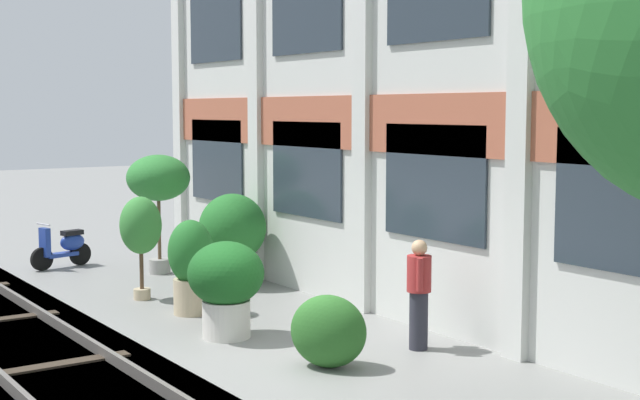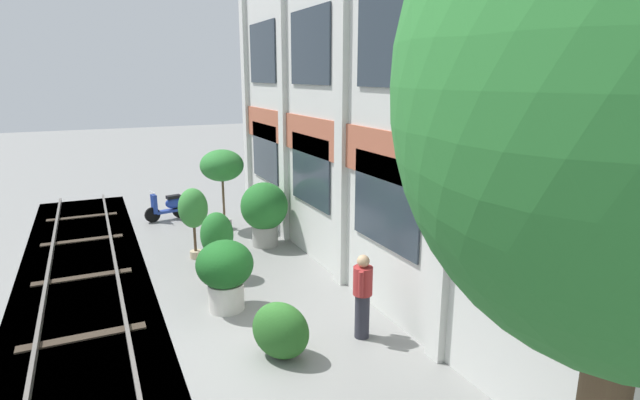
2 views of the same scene
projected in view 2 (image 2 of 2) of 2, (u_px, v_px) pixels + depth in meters
name	position (u px, v px, depth m)	size (l,w,h in m)	color
ground_plane	(253.00, 342.00, 8.66)	(80.00, 80.00, 0.00)	gray
apartment_facade	(401.00, 79.00, 8.75)	(17.40, 0.64, 8.95)	silver
rail_tracks	(85.00, 389.00, 7.59)	(25.04, 2.80, 0.43)	#4C473F
potted_plant_tall_urn	(193.00, 210.00, 12.38)	(0.73, 0.73, 1.81)	tan
potted_plant_stone_basin	(217.00, 243.00, 11.27)	(0.74, 0.74, 1.54)	tan
potted_plant_fluted_column	(264.00, 210.00, 13.40)	(1.27, 1.27, 1.74)	gray
potted_plant_ribbed_drum	(225.00, 270.00, 9.70)	(1.12, 1.12, 1.42)	beige
potted_plant_low_pan	(222.00, 168.00, 14.63)	(1.27, 1.27, 2.41)	gray
scooter_near_curb	(168.00, 206.00, 15.98)	(0.58, 1.37, 0.98)	black
resident_by_doorway	(363.00, 294.00, 8.65)	(0.43, 0.36, 1.54)	#282833
topiary_hedge	(281.00, 331.00, 8.11)	(1.01, 0.70, 0.95)	#286023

